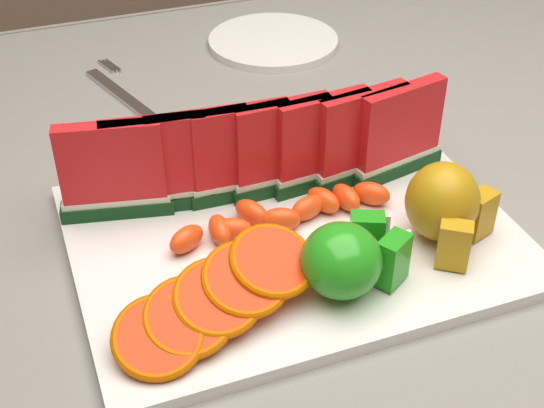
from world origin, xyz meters
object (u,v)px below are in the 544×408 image
object	(u,v)px
platter	(293,236)
side_plate	(273,41)
pear_cluster	(445,205)
apple_cluster	(348,258)
fork	(122,93)

from	to	relation	value
platter	side_plate	bearing A→B (deg)	71.80
pear_cluster	side_plate	world-z (taller)	pear_cluster
platter	side_plate	size ratio (longest dim) A/B	2.16
apple_cluster	pear_cluster	size ratio (longest dim) A/B	1.06
pear_cluster	apple_cluster	bearing A→B (deg)	-164.49
platter	side_plate	world-z (taller)	platter
fork	pear_cluster	bearing A→B (deg)	-61.73
platter	pear_cluster	size ratio (longest dim) A/B	4.17
platter	side_plate	distance (m)	0.43
platter	apple_cluster	world-z (taller)	apple_cluster
apple_cluster	fork	bearing A→B (deg)	103.82
apple_cluster	fork	distance (m)	0.44
pear_cluster	fork	world-z (taller)	pear_cluster
pear_cluster	fork	xyz separation A→B (m)	(-0.21, 0.40, -0.05)
platter	apple_cluster	size ratio (longest dim) A/B	3.95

